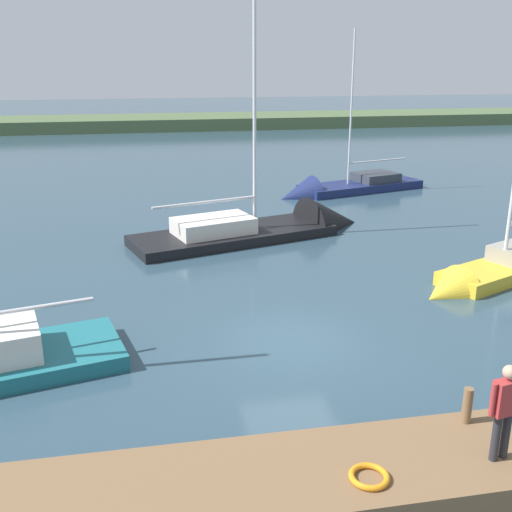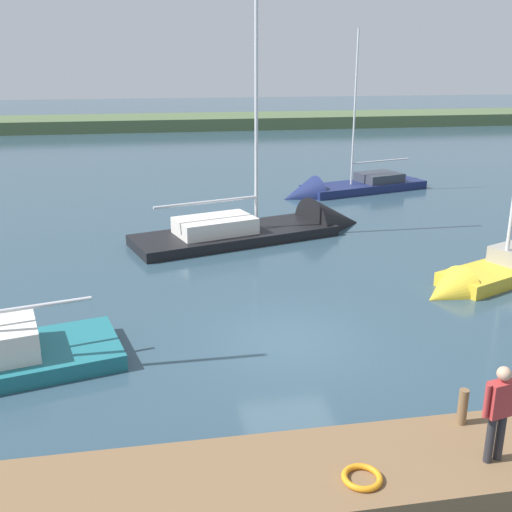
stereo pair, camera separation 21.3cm
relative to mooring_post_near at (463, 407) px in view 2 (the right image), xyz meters
The scene contains 9 objects.
ground_plane 5.52m from the mooring_post_near, 68.19° to the right, with size 200.00×200.00×0.00m, color #2D4756.
far_shoreline 56.12m from the mooring_post_near, 87.94° to the right, with size 180.00×8.00×2.40m, color #4C603D.
dock_pier 2.26m from the mooring_post_near, 20.71° to the left, with size 20.21×2.18×0.60m, color brown.
mooring_post_near is the anchor object (origin of this frame).
life_ring_buoy 2.64m from the mooring_post_near, 27.27° to the left, with size 0.66×0.66×0.10m, color orange.
sailboat_inner_slip 15.08m from the mooring_post_near, 89.64° to the right, with size 10.44×5.52×11.76m.
sailboat_outer_mooring 10.15m from the mooring_post_near, 124.49° to the right, with size 7.23×4.38×8.39m.
sailboat_mid_channel 22.78m from the mooring_post_near, 102.22° to the right, with size 8.80×4.46×9.49m.
person_on_dock 1.27m from the mooring_post_near, 89.50° to the left, with size 0.65×0.31×1.74m.
Camera 2 is at (3.38, 13.95, 7.02)m, focal length 42.79 mm.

